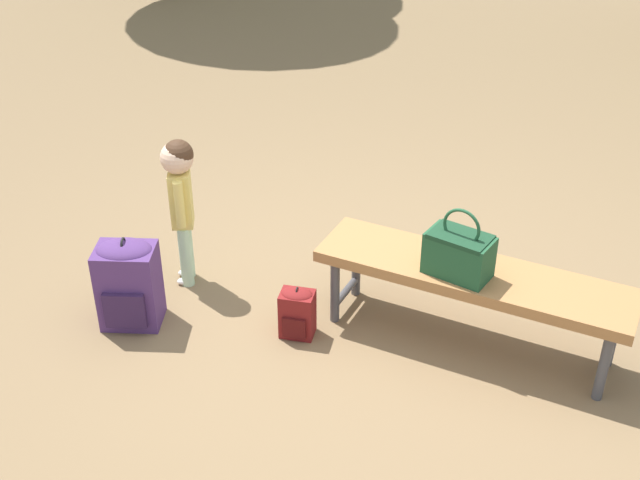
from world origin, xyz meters
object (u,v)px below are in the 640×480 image
Objects in this scene: park_bench at (473,279)px; backpack_large at (128,281)px; child_standing at (180,190)px; backpack_small at (297,311)px; handbag at (459,252)px.

backpack_large reaches higher than park_bench.
child_standing is 1.69× the size of backpack_large.
backpack_small is at bearing -174.12° from backpack_large.
handbag is 1.57m from child_standing.
handbag is at bearing 33.45° from park_bench.
park_bench reaches higher than backpack_small.
child_standing is 2.98× the size of backpack_small.
backpack_small is at bearing 6.35° from handbag.
handbag is 0.70× the size of backpack_large.
handbag is at bearing -173.90° from backpack_large.
child_standing is at bearing -108.82° from backpack_large.
backpack_small is at bearing 9.20° from park_bench.
handbag is 1.23× the size of backpack_small.
handbag reaches higher than backpack_large.
child_standing is (1.63, -0.21, 0.20)m from park_bench.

